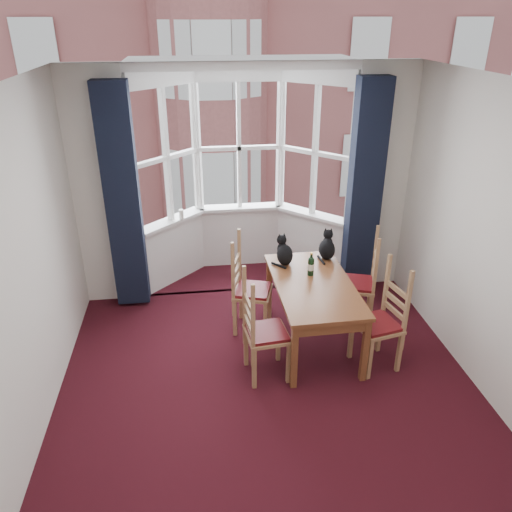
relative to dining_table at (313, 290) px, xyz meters
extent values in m
plane|color=black|center=(-0.57, -0.98, -0.65)|extent=(4.50, 4.50, 0.00)
plane|color=white|center=(-0.57, -0.98, 2.15)|extent=(4.50, 4.50, 0.00)
plane|color=silver|center=(-2.57, -0.98, 0.75)|extent=(0.00, 4.50, 4.50)
plane|color=silver|center=(1.43, -0.98, 0.75)|extent=(0.00, 4.50, 4.50)
cube|color=silver|center=(-2.22, 1.27, 0.75)|extent=(0.70, 0.12, 2.80)
cube|color=silver|center=(1.08, 1.27, 0.75)|extent=(0.70, 0.12, 2.80)
cube|color=black|center=(-1.99, 1.09, 0.70)|extent=(0.38, 0.22, 2.60)
cube|color=black|center=(0.85, 1.09, 0.70)|extent=(0.38, 0.22, 2.60)
cube|color=brown|center=(0.00, 0.00, 0.06)|extent=(0.82, 1.50, 0.04)
cube|color=brown|center=(-0.33, -0.70, -0.30)|extent=(0.06, 0.06, 0.69)
cube|color=brown|center=(-0.36, 0.68, -0.30)|extent=(0.06, 0.06, 0.69)
cube|color=brown|center=(0.36, -0.68, -0.30)|extent=(0.06, 0.06, 0.69)
cube|color=brown|center=(0.33, 0.70, -0.30)|extent=(0.06, 0.06, 0.69)
cube|color=#A47A50|center=(-0.56, -0.47, -0.17)|extent=(0.44, 0.46, 0.06)
cube|color=#5A0F13|center=(-0.56, -0.47, -0.16)|extent=(0.40, 0.42, 0.03)
cube|color=#A47A50|center=(-0.60, 0.35, -0.17)|extent=(0.50, 0.52, 0.06)
cube|color=#5A0F13|center=(-0.60, 0.35, -0.16)|extent=(0.45, 0.47, 0.03)
cube|color=#A47A50|center=(0.55, -0.46, -0.17)|extent=(0.48, 0.50, 0.06)
cube|color=#5A0F13|center=(0.55, -0.46, -0.16)|extent=(0.43, 0.45, 0.03)
cube|color=#A47A50|center=(0.60, 0.36, -0.17)|extent=(0.51, 0.52, 0.06)
cube|color=#5A0F13|center=(0.60, 0.36, -0.16)|extent=(0.46, 0.47, 0.03)
ellipsoid|color=black|center=(-0.22, 0.48, 0.19)|extent=(0.24, 0.28, 0.23)
sphere|color=black|center=(-0.25, 0.55, 0.34)|extent=(0.14, 0.14, 0.11)
cone|color=black|center=(-0.28, 0.55, 0.40)|extent=(0.05, 0.05, 0.05)
cone|color=black|center=(-0.22, 0.56, 0.40)|extent=(0.05, 0.05, 0.05)
ellipsoid|color=black|center=(0.28, 0.55, 0.20)|extent=(0.25, 0.28, 0.24)
sphere|color=black|center=(0.30, 0.63, 0.35)|extent=(0.14, 0.14, 0.11)
cone|color=black|center=(0.27, 0.64, 0.40)|extent=(0.05, 0.05, 0.05)
cone|color=black|center=(0.33, 0.62, 0.40)|extent=(0.05, 0.05, 0.05)
cylinder|color=black|center=(0.01, 0.18, 0.18)|extent=(0.07, 0.07, 0.19)
sphere|color=black|center=(0.01, 0.18, 0.27)|extent=(0.06, 0.06, 0.06)
cylinder|color=black|center=(0.01, 0.18, 0.30)|extent=(0.02, 0.02, 0.08)
cylinder|color=gold|center=(0.01, 0.18, 0.34)|extent=(0.03, 0.03, 0.02)
cylinder|color=silver|center=(0.01, 0.18, 0.18)|extent=(0.07, 0.07, 0.07)
cylinder|color=white|center=(-1.36, 1.62, 0.29)|extent=(0.06, 0.06, 0.14)
plane|color=#333335|center=(-0.57, 31.27, -6.65)|extent=(80.00, 80.00, 0.00)
cube|color=#A85A57|center=(-0.57, 13.27, 0.35)|extent=(18.00, 6.00, 14.00)
cylinder|color=#A85A57|center=(-0.57, 10.27, 0.35)|extent=(3.20, 3.20, 14.00)
camera|label=1|loc=(-1.17, -4.42, 2.60)|focal=35.00mm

